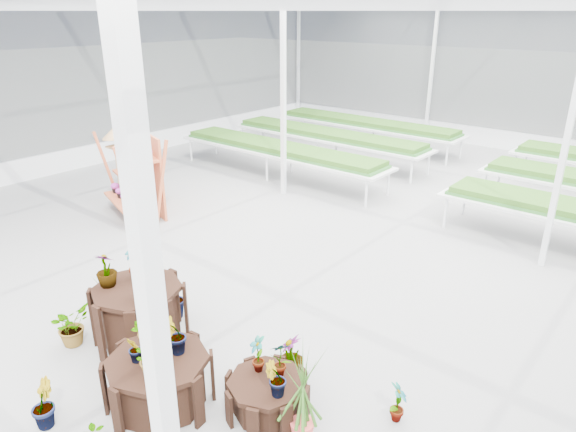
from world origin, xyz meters
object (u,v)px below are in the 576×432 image
Objects in this scene: plinth_low at (267,396)px; bird_table at (117,162)px; plinth_tall at (140,314)px; plinth_mid at (160,382)px; shelf_rack at (133,175)px.

plinth_low is 0.55× the size of bird_table.
plinth_tall is at bearing -177.40° from plinth_low.
bird_table is (-6.65, 3.86, 0.52)m from plinth_mid.
plinth_mid is at bearing -26.57° from plinth_tall.
bird_table is (-7.65, 3.16, 0.62)m from plinth_low.
shelf_rack is 1.07× the size of bird_table.
bird_table is (-1.38, 0.49, -0.06)m from shelf_rack.
shelf_rack reaches higher than plinth_mid.
plinth_tall is at bearing -19.42° from bird_table.
shelf_rack reaches higher than bird_table.
plinth_mid is at bearing -15.00° from shelf_rack.
bird_table reaches higher than plinth_low.
plinth_mid is 0.67× the size of shelf_rack.
plinth_mid is 7.70m from bird_table.
plinth_low is at bearing 2.60° from plinth_tall.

